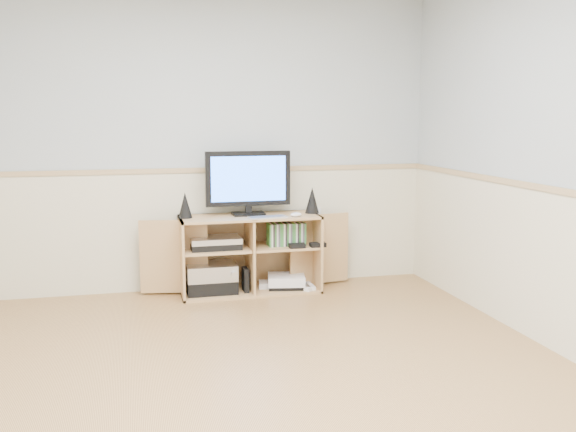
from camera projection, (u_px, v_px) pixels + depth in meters
The scene contains 11 objects.
room at pixel (233, 167), 3.34m from camera, with size 4.04×4.54×2.54m.
media_cabinet at pixel (249, 252), 5.43m from camera, with size 1.81×0.43×0.65m.
monitor at pixel (248, 181), 5.33m from camera, with size 0.71×0.18×0.53m.
speaker_left at pixel (185, 205), 5.21m from camera, with size 0.11×0.11×0.21m, color black.
speaker_right at pixel (312, 200), 5.46m from camera, with size 0.12×0.12×0.22m, color black.
keyboard at pixel (268, 217), 5.23m from camera, with size 0.31×0.13×0.01m, color silver.
mouse at pixel (296, 215), 5.28m from camera, with size 0.10×0.06×0.04m, color white.
av_components at pixel (213, 269), 5.32m from camera, with size 0.51×0.31×0.47m.
game_consoles at pixel (285, 282), 5.48m from camera, with size 0.46×0.32×0.11m.
game_cases at pixel (286, 234), 5.41m from camera, with size 0.32×0.14×0.19m, color #3F8C3F.
wall_outlet at pixel (314, 215), 5.71m from camera, with size 0.12×0.03×0.12m, color white.
Camera 1 is at (-0.59, -3.18, 1.48)m, focal length 40.00 mm.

